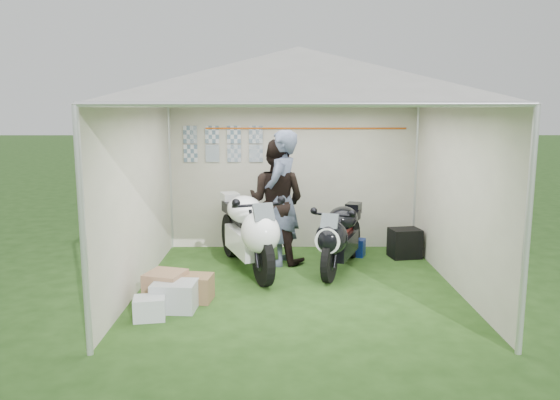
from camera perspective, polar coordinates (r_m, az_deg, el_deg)
The scene contains 12 objects.
ground at distance 7.15m, azimuth 1.79°, elevation -8.91°, with size 80.00×80.00×0.00m, color #234515.
canopy_tent at distance 6.82m, azimuth 1.89°, elevation 12.16°, with size 5.66×5.66×3.00m.
motorcycle_white at distance 7.59m, azimuth -3.32°, elevation -3.10°, with size 1.03×2.11×1.08m.
motorcycle_black at distance 7.68m, azimuth 6.28°, elevation -3.66°, with size 0.89×1.79×0.92m.
paddock_stand at distance 8.58m, azimuth 7.62°, elevation -4.90°, with size 0.36×0.22×0.27m, color #1733B6.
person_dark_jacket at distance 8.02m, azimuth -0.37°, elevation -0.16°, with size 0.89×0.69×1.82m, color black.
person_blue_jacket at distance 7.91m, azimuth 0.13°, elevation 0.21°, with size 0.72×0.47×1.96m, color slate.
equipment_box at distance 8.60m, azimuth 12.90°, elevation -4.41°, with size 0.45×0.36×0.45m, color black.
crate_0 at distance 6.40m, azimuth -10.95°, elevation -9.82°, with size 0.49×0.38×0.32m, color #B3B7BC.
crate_1 at distance 6.64m, azimuth -11.86°, elevation -8.91°, with size 0.41×0.41×0.37m, color #946C4E.
crate_2 at distance 6.20m, azimuth -13.48°, elevation -10.93°, with size 0.33×0.28×0.25m, color silver.
crate_3 at distance 6.65m, azimuth -9.14°, elevation -9.06°, with size 0.47×0.33×0.31m, color brown.
Camera 1 is at (-0.25, -6.78, 2.27)m, focal length 35.00 mm.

